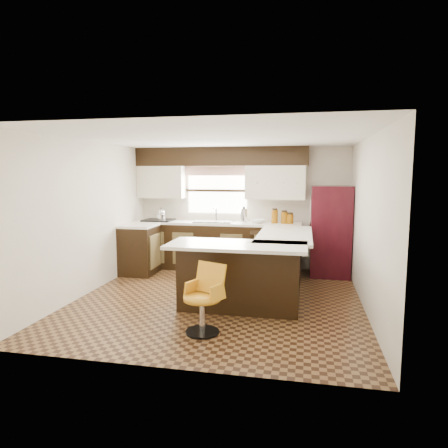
% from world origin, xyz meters
% --- Properties ---
extents(floor, '(4.40, 4.40, 0.00)m').
position_xyz_m(floor, '(0.00, 0.00, 0.00)').
color(floor, '#49301A').
rests_on(floor, ground).
extents(ceiling, '(4.40, 4.40, 0.00)m').
position_xyz_m(ceiling, '(0.00, 0.00, 2.40)').
color(ceiling, silver).
rests_on(ceiling, wall_back).
extents(wall_back, '(4.40, 0.00, 4.40)m').
position_xyz_m(wall_back, '(0.00, 2.20, 1.20)').
color(wall_back, beige).
rests_on(wall_back, floor).
extents(wall_front, '(4.40, 0.00, 4.40)m').
position_xyz_m(wall_front, '(0.00, -2.20, 1.20)').
color(wall_front, beige).
rests_on(wall_front, floor).
extents(wall_left, '(0.00, 4.40, 4.40)m').
position_xyz_m(wall_left, '(-2.10, 0.00, 1.20)').
color(wall_left, beige).
rests_on(wall_left, floor).
extents(wall_right, '(0.00, 4.40, 4.40)m').
position_xyz_m(wall_right, '(2.10, 0.00, 1.20)').
color(wall_right, beige).
rests_on(wall_right, floor).
extents(base_cab_back, '(3.30, 0.60, 0.90)m').
position_xyz_m(base_cab_back, '(-0.45, 1.90, 0.45)').
color(base_cab_back, black).
rests_on(base_cab_back, floor).
extents(base_cab_left, '(0.60, 0.70, 0.90)m').
position_xyz_m(base_cab_left, '(-1.80, 1.25, 0.45)').
color(base_cab_left, black).
rests_on(base_cab_left, floor).
extents(counter_back, '(3.30, 0.60, 0.04)m').
position_xyz_m(counter_back, '(-0.45, 1.90, 0.92)').
color(counter_back, silver).
rests_on(counter_back, base_cab_back).
extents(counter_left, '(0.60, 0.70, 0.04)m').
position_xyz_m(counter_left, '(-1.80, 1.25, 0.92)').
color(counter_left, silver).
rests_on(counter_left, base_cab_left).
extents(soffit, '(3.40, 0.35, 0.36)m').
position_xyz_m(soffit, '(-0.40, 2.03, 2.22)').
color(soffit, black).
rests_on(soffit, wall_back).
extents(upper_cab_left, '(0.94, 0.35, 0.64)m').
position_xyz_m(upper_cab_left, '(-1.62, 2.03, 1.72)').
color(upper_cab_left, beige).
rests_on(upper_cab_left, wall_back).
extents(upper_cab_right, '(1.14, 0.35, 0.64)m').
position_xyz_m(upper_cab_right, '(0.68, 2.03, 1.72)').
color(upper_cab_right, beige).
rests_on(upper_cab_right, wall_back).
extents(window_pane, '(1.20, 0.02, 0.90)m').
position_xyz_m(window_pane, '(-0.50, 2.18, 1.55)').
color(window_pane, white).
rests_on(window_pane, wall_back).
extents(valance, '(1.30, 0.06, 0.18)m').
position_xyz_m(valance, '(-0.50, 2.14, 1.94)').
color(valance, '#D19B93').
rests_on(valance, wall_back).
extents(sink, '(0.75, 0.45, 0.03)m').
position_xyz_m(sink, '(-0.50, 1.88, 0.96)').
color(sink, '#B2B2B7').
rests_on(sink, counter_back).
extents(dishwasher, '(0.58, 0.03, 0.78)m').
position_xyz_m(dishwasher, '(0.55, 1.61, 0.43)').
color(dishwasher, black).
rests_on(dishwasher, floor).
extents(cooktop, '(0.58, 0.50, 0.02)m').
position_xyz_m(cooktop, '(-1.65, 1.88, 0.96)').
color(cooktop, black).
rests_on(cooktop, counter_back).
extents(peninsula_long, '(0.60, 1.95, 0.90)m').
position_xyz_m(peninsula_long, '(0.90, 0.62, 0.45)').
color(peninsula_long, black).
rests_on(peninsula_long, floor).
extents(peninsula_return, '(1.65, 0.60, 0.90)m').
position_xyz_m(peninsula_return, '(0.38, -0.35, 0.45)').
color(peninsula_return, black).
rests_on(peninsula_return, floor).
extents(counter_pen_long, '(0.84, 1.95, 0.04)m').
position_xyz_m(counter_pen_long, '(0.95, 0.62, 0.92)').
color(counter_pen_long, silver).
rests_on(counter_pen_long, peninsula_long).
extents(counter_pen_return, '(1.89, 0.84, 0.04)m').
position_xyz_m(counter_pen_return, '(0.35, -0.44, 0.92)').
color(counter_pen_return, silver).
rests_on(counter_pen_return, peninsula_return).
extents(refrigerator, '(0.72, 0.69, 1.67)m').
position_xyz_m(refrigerator, '(1.72, 1.84, 0.83)').
color(refrigerator, '#350811').
rests_on(refrigerator, floor).
extents(bar_chair, '(0.58, 0.58, 0.83)m').
position_xyz_m(bar_chair, '(0.09, -1.29, 0.41)').
color(bar_chair, orange).
rests_on(bar_chair, floor).
extents(kettle, '(0.18, 0.18, 0.24)m').
position_xyz_m(kettle, '(-1.59, 1.88, 1.09)').
color(kettle, silver).
rests_on(kettle, cooktop).
extents(percolator, '(0.14, 0.14, 0.28)m').
position_xyz_m(percolator, '(0.09, 1.90, 1.08)').
color(percolator, silver).
rests_on(percolator, counter_back).
extents(mixing_bowl, '(0.30, 0.30, 0.07)m').
position_xyz_m(mixing_bowl, '(0.35, 1.90, 0.98)').
color(mixing_bowl, white).
rests_on(mixing_bowl, counter_back).
extents(canister_large, '(0.12, 0.12, 0.26)m').
position_xyz_m(canister_large, '(0.68, 1.92, 1.07)').
color(canister_large, '#7E4907').
rests_on(canister_large, counter_back).
extents(canister_med, '(0.12, 0.12, 0.22)m').
position_xyz_m(canister_med, '(0.87, 1.92, 1.05)').
color(canister_med, '#7E4907').
rests_on(canister_med, counter_back).
extents(canister_small, '(0.14, 0.14, 0.18)m').
position_xyz_m(canister_small, '(0.97, 1.92, 1.04)').
color(canister_small, '#7E4907').
rests_on(canister_small, counter_back).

